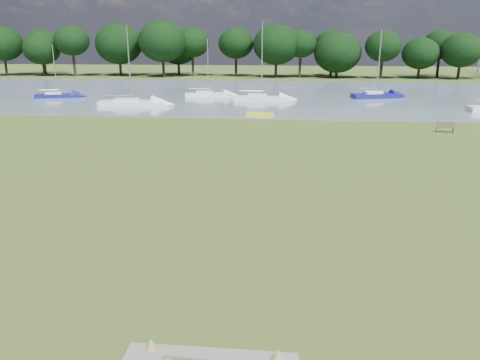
# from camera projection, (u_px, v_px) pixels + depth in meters

# --- Properties ---
(ground) EXTENTS (220.00, 220.00, 0.00)m
(ground) POSITION_uv_depth(u_px,v_px,m) (251.00, 193.00, 23.38)
(ground) COLOR #606B2B
(river) EXTENTS (220.00, 40.00, 0.10)m
(river) POSITION_uv_depth(u_px,v_px,m) (275.00, 95.00, 63.35)
(river) COLOR slate
(river) RESTS_ON ground
(far_bank) EXTENTS (220.00, 20.00, 0.40)m
(far_bank) POSITION_uv_depth(u_px,v_px,m) (279.00, 77.00, 91.90)
(far_bank) COLOR #4C6626
(far_bank) RESTS_ON ground
(riverbank_bench) EXTENTS (1.53, 0.68, 0.91)m
(riverbank_bench) POSITION_uv_depth(u_px,v_px,m) (445.00, 127.00, 38.00)
(riverbank_bench) COLOR brown
(riverbank_bench) RESTS_ON ground
(kayak) EXTENTS (2.79, 1.32, 0.27)m
(kayak) POSITION_uv_depth(u_px,v_px,m) (260.00, 114.00, 46.26)
(kayak) COLOR #F9F919
(kayak) RESTS_ON river
(tree_line) EXTENTS (131.15, 8.05, 9.74)m
(tree_line) POSITION_uv_depth(u_px,v_px,m) (255.00, 47.00, 86.83)
(tree_line) COLOR black
(tree_line) RESTS_ON far_bank
(sailboat_0) EXTENTS (6.67, 1.94, 9.16)m
(sailboat_0) POSITION_uv_depth(u_px,v_px,m) (261.00, 97.00, 56.68)
(sailboat_0) COLOR white
(sailboat_0) RESTS_ON river
(sailboat_4) EXTENTS (7.37, 2.27, 8.69)m
(sailboat_4) POSITION_uv_depth(u_px,v_px,m) (131.00, 101.00, 52.74)
(sailboat_4) COLOR white
(sailboat_4) RESTS_ON river
(sailboat_5) EXTENTS (5.73, 3.00, 6.50)m
(sailboat_5) POSITION_uv_depth(u_px,v_px,m) (57.00, 94.00, 59.76)
(sailboat_5) COLOR navy
(sailboat_5) RESTS_ON river
(sailboat_6) EXTENTS (6.53, 3.54, 8.26)m
(sailboat_6) POSITION_uv_depth(u_px,v_px,m) (376.00, 94.00, 59.17)
(sailboat_6) COLOR navy
(sailboat_6) RESTS_ON river
(sailboat_7) EXTENTS (6.23, 2.82, 7.21)m
(sailboat_7) POSITION_uv_depth(u_px,v_px,m) (208.00, 93.00, 60.28)
(sailboat_7) COLOR white
(sailboat_7) RESTS_ON river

